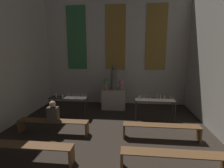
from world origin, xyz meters
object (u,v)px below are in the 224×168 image
Objects in this scene: person_seated at (53,112)px; flower_vase_left at (106,83)px; pew_third_left at (26,149)px; pew_back_left at (53,124)px; altar at (114,99)px; candle_rack_left at (69,99)px; flower_vase_right at (121,84)px; statue at (114,78)px; pew_third_right at (172,157)px; candle_rack_right at (155,102)px; pew_back_right at (161,128)px.

flower_vase_left is at bearing 63.99° from person_seated.
pew_third_left and pew_back_left have the same top height.
person_seated is at bearing -116.01° from flower_vase_left.
altar is 4.87m from pew_third_left.
candle_rack_left is (-1.81, -1.35, 0.30)m from altar.
flower_vase_right is at bearing 0.00° from flower_vase_left.
flower_vase_right is at bearing 0.00° from altar.
statue reaches higher than pew_third_right.
candle_rack_left is 1.00× the size of candle_rack_right.
altar reaches higher than pew_back_right.
flower_vase_left is 0.74m from flower_vase_right.
pew_back_left is at bearing 180.00° from person_seated.
statue is at bearing 0.00° from flower_vase_left.
pew_third_right is 3.97m from person_seated.
statue is 5.00m from pew_third_right.
altar is 0.47× the size of pew_back_right.
candle_rack_right is at bearing -36.50° from altar.
flower_vase_right is 5.10m from pew_third_left.
pew_back_left is (-3.64, -1.59, -0.42)m from candle_rack_right.
flower_vase_left reaches higher than altar.
statue is 3.64m from pew_back_right.
pew_back_right is (0.00, 1.58, 0.00)m from pew_third_right.
flower_vase_left is at bearing 63.65° from pew_back_left.
statue is at bearing 58.14° from pew_back_left.
altar is 0.72× the size of candle_rack_right.
flower_vase_left reaches higher than pew_third_left.
pew_third_right is 3.52× the size of person_seated.
candle_rack_left is 0.65× the size of pew_back_left.
statue reaches higher than flower_vase_left.
pew_third_left is (-1.45, -4.51, -0.91)m from flower_vase_left.
flower_vase_left is 3.39m from pew_back_left.
flower_vase_right reaches higher than pew_back_right.
pew_third_right is at bearing -89.88° from candle_rack_right.
candle_rack_right is (1.81, -1.34, 0.30)m from altar.
pew_third_right is at bearing -23.45° from pew_back_left.
person_seated reaches higher than altar.
flower_vase_right is 3.68m from person_seated.
flower_vase_left is 0.21× the size of pew_back_left.
altar reaches higher than pew_back_left.
pew_back_left is 3.64m from pew_back_right.
candle_rack_left is at bearing 89.79° from pew_third_left.
flower_vase_right is 2.61m from candle_rack_left.
candle_rack_right is 0.65× the size of pew_third_right.
flower_vase_left is 2.03m from candle_rack_left.
pew_third_right is at bearing -68.02° from altar.
pew_third_right is at bearing -64.10° from flower_vase_left.
pew_third_right is at bearing 0.00° from pew_third_left.
flower_vase_left is 0.21× the size of pew_third_right.
pew_back_left is at bearing -116.35° from flower_vase_left.
statue reaches higher than flower_vase_right.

